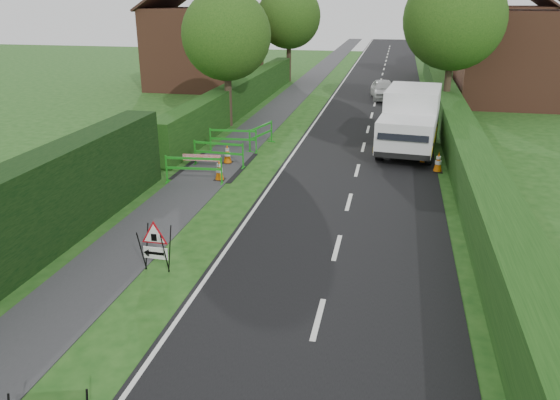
{
  "coord_description": "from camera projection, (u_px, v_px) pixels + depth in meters",
  "views": [
    {
      "loc": [
        3.74,
        -8.67,
        6.3
      ],
      "look_at": [
        0.87,
        4.87,
        1.11
      ],
      "focal_mm": 35.0,
      "sensor_mm": 36.0,
      "label": 1
    }
  ],
  "objects": [
    {
      "name": "ground",
      "position": [
        187.0,
        333.0,
        10.88
      ],
      "size": [
        120.0,
        120.0,
        0.0
      ],
      "primitive_type": "plane",
      "color": "#194614",
      "rests_on": "ground"
    },
    {
      "name": "footpath",
      "position": [
        311.0,
        80.0,
        43.52
      ],
      "size": [
        2.0,
        90.0,
        0.02
      ],
      "primitive_type": "cube",
      "color": "#2D2D30",
      "rests_on": "ground"
    },
    {
      "name": "hedge_west_far",
      "position": [
        243.0,
        110.0,
        32.0
      ],
      "size": [
        1.0,
        24.0,
        1.8
      ],
      "primitive_type": "cube",
      "color": "#14380F",
      "rests_on": "ground"
    },
    {
      "name": "house_west",
      "position": [
        205.0,
        46.0,
        39.28
      ],
      "size": [
        7.5,
        7.4,
        7.88
      ],
      "color": "brown",
      "rests_on": "ground"
    },
    {
      "name": "redwhite_plank",
      "position": [
        202.0,
        169.0,
        21.16
      ],
      "size": [
        1.5,
        0.14,
        0.25
      ],
      "primitive_type": "cube",
      "rotation": [
        0.0,
        0.0,
        0.07
      ],
      "color": "red",
      "rests_on": "ground"
    },
    {
      "name": "traffic_cone_1",
      "position": [
        425.0,
        153.0,
        21.81
      ],
      "size": [
        0.38,
        0.38,
        0.79
      ],
      "color": "black",
      "rests_on": "ground"
    },
    {
      "name": "tree_fe",
      "position": [
        436.0,
        24.0,
        42.96
      ],
      "size": [
        4.2,
        4.2,
        6.33
      ],
      "color": "#2D2116",
      "rests_on": "ground"
    },
    {
      "name": "road_surface",
      "position": [
        381.0,
        82.0,
        42.45
      ],
      "size": [
        6.0,
        90.0,
        0.02
      ],
      "primitive_type": "cube",
      "color": "black",
      "rests_on": "ground"
    },
    {
      "name": "works_van",
      "position": [
        410.0,
        119.0,
        23.32
      ],
      "size": [
        2.76,
        5.82,
        2.57
      ],
      "rotation": [
        0.0,
        0.0,
        -0.1
      ],
      "color": "silver",
      "rests_on": "ground"
    },
    {
      "name": "house_east_b",
      "position": [
        500.0,
        39.0,
        46.0
      ],
      "size": [
        7.5,
        7.4,
        7.88
      ],
      "color": "brown",
      "rests_on": "ground"
    },
    {
      "name": "ped_barrier_1",
      "position": [
        219.0,
        151.0,
        21.26
      ],
      "size": [
        2.08,
        0.46,
        1.0
      ],
      "rotation": [
        0.0,
        0.0,
        -0.05
      ],
      "color": "#188519",
      "rests_on": "ground"
    },
    {
      "name": "house_east_a",
      "position": [
        520.0,
        55.0,
        33.37
      ],
      "size": [
        7.5,
        7.4,
        7.88
      ],
      "color": "brown",
      "rests_on": "ground"
    },
    {
      "name": "tree_fw",
      "position": [
        289.0,
        16.0,
        41.22
      ],
      "size": [
        4.8,
        4.8,
        7.24
      ],
      "color": "#2D2116",
      "rests_on": "ground"
    },
    {
      "name": "triangle_sign",
      "position": [
        153.0,
        243.0,
        13.02
      ],
      "size": [
        0.78,
        0.78,
        1.11
      ],
      "rotation": [
        0.0,
        0.0,
        -0.02
      ],
      "color": "black",
      "rests_on": "ground"
    },
    {
      "name": "ped_barrier_2",
      "position": [
        233.0,
        137.0,
        23.29
      ],
      "size": [
        2.08,
        0.49,
        1.0
      ],
      "rotation": [
        0.0,
        0.0,
        0.07
      ],
      "color": "#188519",
      "rests_on": "ground"
    },
    {
      "name": "hedge_east",
      "position": [
        455.0,
        147.0,
        24.27
      ],
      "size": [
        1.2,
        50.0,
        1.5
      ],
      "primitive_type": "cube",
      "color": "#14380F",
      "rests_on": "ground"
    },
    {
      "name": "ped_barrier_3",
      "position": [
        261.0,
        133.0,
        24.03
      ],
      "size": [
        0.87,
        2.08,
        1.0
      ],
      "rotation": [
        0.0,
        0.0,
        1.31
      ],
      "color": "#188519",
      "rests_on": "ground"
    },
    {
      "name": "traffic_cone_3",
      "position": [
        219.0,
        170.0,
        19.74
      ],
      "size": [
        0.38,
        0.38,
        0.79
      ],
      "color": "black",
      "rests_on": "ground"
    },
    {
      "name": "traffic_cone_4",
      "position": [
        227.0,
        154.0,
        21.74
      ],
      "size": [
        0.38,
        0.38,
        0.79
      ],
      "color": "black",
      "rests_on": "ground"
    },
    {
      "name": "hatchback_car",
      "position": [
        383.0,
        89.0,
        35.28
      ],
      "size": [
        1.92,
        3.77,
        1.23
      ],
      "primitive_type": "imported",
      "rotation": [
        0.0,
        0.0,
        0.13
      ],
      "color": "white",
      "rests_on": "ground"
    },
    {
      "name": "tree_nw",
      "position": [
        226.0,
        35.0,
        26.68
      ],
      "size": [
        4.4,
        4.4,
        6.7
      ],
      "color": "#2D2116",
      "rests_on": "ground"
    },
    {
      "name": "ped_barrier_0",
      "position": [
        194.0,
        166.0,
        19.33
      ],
      "size": [
        2.08,
        0.54,
        1.0
      ],
      "rotation": [
        0.0,
        0.0,
        0.09
      ],
      "color": "#188519",
      "rests_on": "ground"
    },
    {
      "name": "tree_ne",
      "position": [
        454.0,
        19.0,
        27.97
      ],
      "size": [
        5.2,
        5.2,
        7.79
      ],
      "color": "#2D2116",
      "rests_on": "ground"
    },
    {
      "name": "traffic_cone_2",
      "position": [
        416.0,
        134.0,
        24.93
      ],
      "size": [
        0.38,
        0.38,
        0.79
      ],
      "color": "black",
      "rests_on": "ground"
    },
    {
      "name": "traffic_cone_0",
      "position": [
        438.0,
        162.0,
        20.67
      ],
      "size": [
        0.38,
        0.38,
        0.79
      ],
      "color": "black",
      "rests_on": "ground"
    }
  ]
}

